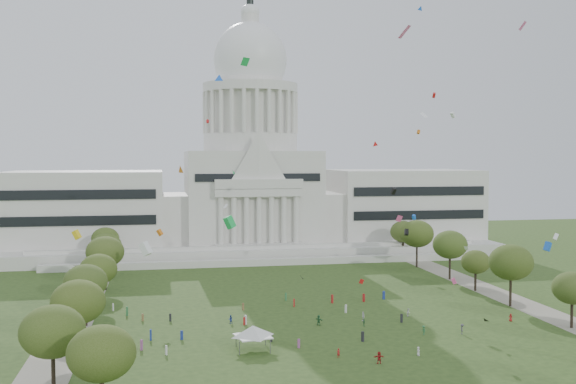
# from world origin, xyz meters

# --- Properties ---
(ground) EXTENTS (400.00, 400.00, 0.00)m
(ground) POSITION_xyz_m (0.00, 0.00, 0.00)
(ground) COLOR #2D461A
(ground) RESTS_ON ground
(capitol) EXTENTS (160.00, 64.50, 91.30)m
(capitol) POSITION_xyz_m (0.00, 113.59, 22.30)
(capitol) COLOR silver
(capitol) RESTS_ON ground
(path_left) EXTENTS (8.00, 160.00, 0.04)m
(path_left) POSITION_xyz_m (-48.00, 30.00, 0.02)
(path_left) COLOR gray
(path_left) RESTS_ON ground
(path_right) EXTENTS (8.00, 160.00, 0.04)m
(path_right) POSITION_xyz_m (48.00, 30.00, 0.02)
(path_right) COLOR gray
(path_right) RESTS_ON ground
(row_tree_l_0) EXTENTS (8.85, 8.85, 12.59)m
(row_tree_l_0) POSITION_xyz_m (-45.26, -21.68, 8.95)
(row_tree_l_0) COLOR black
(row_tree_l_0) RESTS_ON ground
(row_tree_l_1) EXTENTS (8.86, 8.86, 12.59)m
(row_tree_l_1) POSITION_xyz_m (-44.07, -2.96, 8.95)
(row_tree_l_1) COLOR black
(row_tree_l_1) RESTS_ON ground
(row_tree_r_1) EXTENTS (7.58, 7.58, 10.78)m
(row_tree_r_1) POSITION_xyz_m (46.22, -1.75, 7.66)
(row_tree_r_1) COLOR black
(row_tree_r_1) RESTS_ON ground
(row_tree_l_2) EXTENTS (8.42, 8.42, 11.97)m
(row_tree_l_2) POSITION_xyz_m (-45.04, 17.30, 8.51)
(row_tree_l_2) COLOR black
(row_tree_l_2) RESTS_ON ground
(row_tree_r_2) EXTENTS (9.55, 9.55, 13.58)m
(row_tree_r_2) POSITION_xyz_m (44.17, 17.44, 9.66)
(row_tree_r_2) COLOR black
(row_tree_r_2) RESTS_ON ground
(row_tree_l_3) EXTENTS (8.12, 8.12, 11.55)m
(row_tree_l_3) POSITION_xyz_m (-44.09, 33.92, 8.21)
(row_tree_l_3) COLOR black
(row_tree_l_3) RESTS_ON ground
(row_tree_r_3) EXTENTS (7.01, 7.01, 9.98)m
(row_tree_r_3) POSITION_xyz_m (44.40, 34.48, 7.08)
(row_tree_r_3) COLOR black
(row_tree_r_3) RESTS_ON ground
(row_tree_l_4) EXTENTS (9.29, 9.29, 13.21)m
(row_tree_l_4) POSITION_xyz_m (-44.08, 52.42, 9.39)
(row_tree_l_4) COLOR black
(row_tree_l_4) RESTS_ON ground
(row_tree_r_4) EXTENTS (9.19, 9.19, 13.06)m
(row_tree_r_4) POSITION_xyz_m (44.76, 50.04, 9.29)
(row_tree_r_4) COLOR black
(row_tree_r_4) RESTS_ON ground
(row_tree_l_5) EXTENTS (8.33, 8.33, 11.85)m
(row_tree_l_5) POSITION_xyz_m (-45.22, 71.01, 8.42)
(row_tree_l_5) COLOR black
(row_tree_l_5) RESTS_ON ground
(row_tree_r_5) EXTENTS (9.82, 9.82, 13.96)m
(row_tree_r_5) POSITION_xyz_m (43.49, 70.19, 9.93)
(row_tree_r_5) COLOR black
(row_tree_r_5) RESTS_ON ground
(row_tree_l_6) EXTENTS (8.19, 8.19, 11.64)m
(row_tree_l_6) POSITION_xyz_m (-46.87, 89.14, 8.27)
(row_tree_l_6) COLOR black
(row_tree_l_6) RESTS_ON ground
(row_tree_r_6) EXTENTS (8.42, 8.42, 11.97)m
(row_tree_r_6) POSITION_xyz_m (45.96, 88.13, 8.51)
(row_tree_r_6) COLOR black
(row_tree_r_6) RESTS_ON ground
(near_tree_0) EXTENTS (8.47, 8.47, 12.04)m
(near_tree_0) POSITION_xyz_m (-38.00, -32.00, 8.56)
(near_tree_0) COLOR black
(near_tree_0) RESTS_ON ground
(event_tent) EXTENTS (9.00, 9.00, 4.29)m
(event_tent) POSITION_xyz_m (-15.57, -4.97, 3.33)
(event_tent) COLOR #4C4C4C
(event_tent) RESTS_ON ground
(person_0) EXTENTS (0.89, 0.87, 1.55)m
(person_0) POSITION_xyz_m (37.38, 5.07, 0.78)
(person_0) COLOR #B21E1E
(person_0) RESTS_ON ground
(person_2) EXTENTS (0.92, 0.95, 1.68)m
(person_2) POSITION_xyz_m (18.96, 12.78, 0.84)
(person_2) COLOR silver
(person_2) RESTS_ON ground
(person_3) EXTENTS (0.64, 1.15, 1.72)m
(person_3) POSITION_xyz_m (16.55, -1.14, 0.86)
(person_3) COLOR #33723F
(person_3) RESTS_ON ground
(person_4) EXTENTS (0.72, 1.15, 1.86)m
(person_4) POSITION_xyz_m (8.73, 10.92, 0.93)
(person_4) COLOR silver
(person_4) RESTS_ON ground
(person_5) EXTENTS (1.74, 1.95, 2.03)m
(person_5) POSITION_xyz_m (-0.78, 9.15, 1.02)
(person_5) COLOR #33723F
(person_5) RESTS_ON ground
(person_6) EXTENTS (0.48, 0.73, 1.48)m
(person_6) POSITION_xyz_m (10.70, -13.25, 0.74)
(person_6) COLOR silver
(person_6) RESTS_ON ground
(person_7) EXTENTS (0.66, 0.56, 1.52)m
(person_7) POSITION_xyz_m (-2.47, -11.78, 0.76)
(person_7) COLOR #B21E1E
(person_7) RESTS_ON ground
(person_8) EXTENTS (0.86, 0.58, 1.68)m
(person_8) POSITION_xyz_m (-17.44, 13.63, 0.84)
(person_8) COLOR navy
(person_8) RESTS_ON ground
(person_9) EXTENTS (1.03, 1.38, 1.91)m
(person_9) POSITION_xyz_m (23.67, -2.14, 0.95)
(person_9) COLOR #4C4C51
(person_9) RESTS_ON ground
(person_10) EXTENTS (0.63, 0.95, 1.50)m
(person_10) POSITION_xyz_m (7.62, 6.80, 0.75)
(person_10) COLOR #33723F
(person_10) RESTS_ON ground
(person_11) EXTENTS (1.82, 0.80, 1.93)m
(person_11) POSITION_xyz_m (3.01, -16.09, 0.96)
(person_11) COLOR #B21E1E
(person_11) RESTS_ON ground
(distant_crowd) EXTENTS (60.59, 37.75, 1.94)m
(distant_crowd) POSITION_xyz_m (-11.90, 14.52, 0.86)
(distant_crowd) COLOR #994C8C
(distant_crowd) RESTS_ON ground
(kite_swarm) EXTENTS (82.29, 107.35, 59.05)m
(kite_swarm) POSITION_xyz_m (4.70, 5.61, 26.27)
(kite_swarm) COLOR orange
(kite_swarm) RESTS_ON ground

